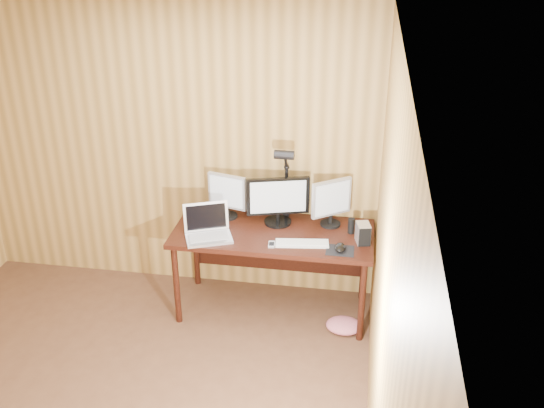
% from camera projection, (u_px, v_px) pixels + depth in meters
% --- Properties ---
extents(room_shell, '(4.00, 4.00, 4.00)m').
position_uv_depth(room_shell, '(59.00, 278.00, 3.31)').
color(room_shell, brown).
rests_on(room_shell, ground).
extents(desk, '(1.60, 0.70, 0.75)m').
position_uv_depth(desk, '(274.00, 241.00, 4.96)').
color(desk, black).
rests_on(desk, floor).
extents(monitor_center, '(0.50, 0.22, 0.40)m').
position_uv_depth(monitor_center, '(278.00, 200.00, 4.89)').
color(monitor_center, black).
rests_on(monitor_center, desk).
extents(monitor_left, '(0.33, 0.16, 0.38)m').
position_uv_depth(monitor_left, '(227.00, 195.00, 4.99)').
color(monitor_left, black).
rests_on(monitor_left, desk).
extents(monitor_right, '(0.30, 0.23, 0.40)m').
position_uv_depth(monitor_right, '(331.00, 202.00, 4.86)').
color(monitor_right, black).
rests_on(monitor_right, desk).
extents(laptop, '(0.43, 0.39, 0.25)m').
position_uv_depth(laptop, '(208.00, 229.00, 4.76)').
color(laptop, silver).
rests_on(laptop, desk).
extents(keyboard, '(0.42, 0.17, 0.02)m').
position_uv_depth(keyboard, '(302.00, 243.00, 4.66)').
color(keyboard, silver).
rests_on(keyboard, desk).
extents(mousepad, '(0.21, 0.17, 0.00)m').
position_uv_depth(mousepad, '(340.00, 250.00, 4.57)').
color(mousepad, black).
rests_on(mousepad, desk).
extents(mouse, '(0.11, 0.14, 0.04)m').
position_uv_depth(mouse, '(340.00, 248.00, 4.56)').
color(mouse, black).
rests_on(mouse, mousepad).
extents(hard_drive, '(0.13, 0.16, 0.16)m').
position_uv_depth(hard_drive, '(363.00, 233.00, 4.66)').
color(hard_drive, silver).
rests_on(hard_drive, desk).
extents(phone, '(0.06, 0.10, 0.01)m').
position_uv_depth(phone, '(272.00, 244.00, 4.65)').
color(phone, silver).
rests_on(phone, desk).
extents(speaker, '(0.05, 0.05, 0.13)m').
position_uv_depth(speaker, '(351.00, 226.00, 4.80)').
color(speaker, black).
rests_on(speaker, desk).
extents(desk_lamp, '(0.16, 0.22, 0.68)m').
position_uv_depth(desk_lamp, '(285.00, 173.00, 4.85)').
color(desk_lamp, black).
rests_on(desk_lamp, desk).
extents(fabric_pile, '(0.34, 0.30, 0.09)m').
position_uv_depth(fabric_pile, '(344.00, 326.00, 4.89)').
color(fabric_pile, '#D96976').
rests_on(fabric_pile, floor).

